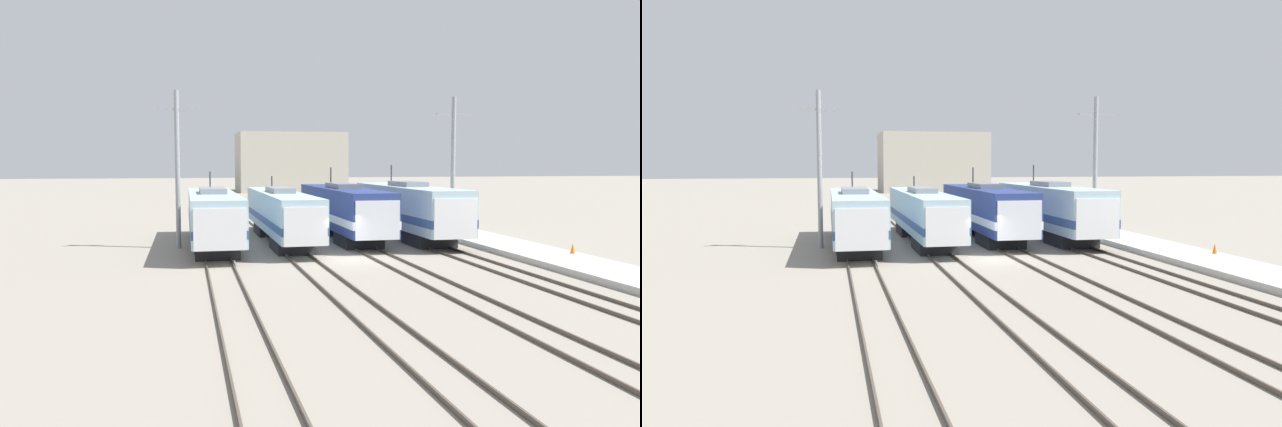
{
  "view_description": "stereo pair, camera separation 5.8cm",
  "coord_description": "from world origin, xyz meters",
  "views": [
    {
      "loc": [
        -9.03,
        -35.08,
        5.68
      ],
      "look_at": [
        -0.62,
        3.78,
        2.43
      ],
      "focal_mm": 35.0,
      "sensor_mm": 36.0,
      "label": 1
    },
    {
      "loc": [
        -8.97,
        -35.09,
        5.68
      ],
      "look_at": [
        -0.62,
        3.78,
        2.43
      ],
      "focal_mm": 35.0,
      "sensor_mm": 36.0,
      "label": 2
    }
  ],
  "objects": [
    {
      "name": "locomotive_center_left",
      "position": [
        -2.42,
        8.49,
        2.03
      ],
      "size": [
        2.78,
        19.51,
        4.64
      ],
      "color": "#232326",
      "rests_on": "ground_plane"
    },
    {
      "name": "rail_pair_center_right",
      "position": [
        2.42,
        0.0,
        0.07
      ],
      "size": [
        1.51,
        120.0,
        0.15
      ],
      "color": "#4C4238",
      "rests_on": "ground_plane"
    },
    {
      "name": "traffic_cone",
      "position": [
        13.23,
        -2.65,
        0.64
      ],
      "size": [
        0.28,
        0.28,
        0.6
      ],
      "color": "orange",
      "rests_on": "platform"
    },
    {
      "name": "ground_plane",
      "position": [
        0.0,
        0.0,
        0.0
      ],
      "size": [
        400.0,
        400.0,
        0.0
      ],
      "primitive_type": "plane",
      "color": "gray"
    },
    {
      "name": "rail_pair_center_left",
      "position": [
        -2.42,
        0.0,
        0.07
      ],
      "size": [
        1.51,
        120.0,
        0.15
      ],
      "color": "#4C4238",
      "rests_on": "ground_plane"
    },
    {
      "name": "locomotive_far_left",
      "position": [
        -7.25,
        6.92,
        2.07
      ],
      "size": [
        3.13,
        17.87,
        5.03
      ],
      "color": "#232326",
      "rests_on": "ground_plane"
    },
    {
      "name": "rail_pair_far_left",
      "position": [
        -7.25,
        0.0,
        0.07
      ],
      "size": [
        1.51,
        120.0,
        0.15
      ],
      "color": "#4C4238",
      "rests_on": "ground_plane"
    },
    {
      "name": "locomotive_far_right",
      "position": [
        7.25,
        8.55,
        2.2
      ],
      "size": [
        3.13,
        17.24,
        5.5
      ],
      "color": "#232326",
      "rests_on": "ground_plane"
    },
    {
      "name": "rail_pair_far_right",
      "position": [
        7.25,
        0.0,
        0.07
      ],
      "size": [
        1.51,
        120.0,
        0.15
      ],
      "color": "#4C4238",
      "rests_on": "ground_plane"
    },
    {
      "name": "platform",
      "position": [
        11.82,
        0.0,
        0.17
      ],
      "size": [
        4.0,
        120.0,
        0.34
      ],
      "color": "#B7B5AD",
      "rests_on": "ground_plane"
    },
    {
      "name": "catenary_tower_left",
      "position": [
        -9.52,
        7.18,
        5.45
      ],
      "size": [
        2.63,
        0.32,
        10.42
      ],
      "color": "gray",
      "rests_on": "ground_plane"
    },
    {
      "name": "locomotive_center_right",
      "position": [
        2.42,
        9.36,
        2.14
      ],
      "size": [
        3.1,
        17.46,
        5.31
      ],
      "color": "black",
      "rests_on": "ground_plane"
    },
    {
      "name": "depot_building",
      "position": [
        11.32,
        87.81,
        5.75
      ],
      "size": [
        20.53,
        14.37,
        11.5
      ],
      "color": "#B2AD9E",
      "rests_on": "ground_plane"
    },
    {
      "name": "catenary_tower_right",
      "position": [
        10.0,
        7.18,
        5.45
      ],
      "size": [
        2.63,
        0.32,
        10.42
      ],
      "color": "gray",
      "rests_on": "ground_plane"
    }
  ]
}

